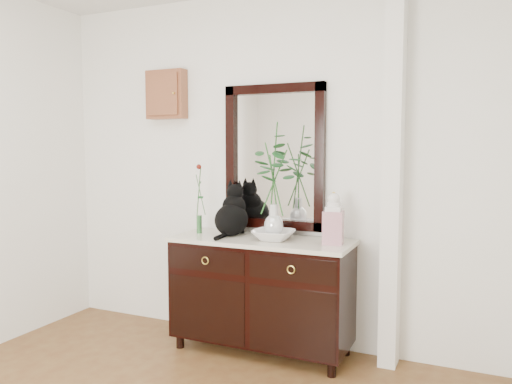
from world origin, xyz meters
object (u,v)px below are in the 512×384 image
at_px(cat, 231,209).
at_px(lotus_bowl, 274,235).
at_px(ginger_jar, 333,218).
at_px(sideboard, 262,289).

xyz_separation_m(cat, lotus_bowl, (0.37, -0.06, -0.16)).
bearing_deg(cat, ginger_jar, -6.85).
distance_m(sideboard, ginger_jar, 0.77).
bearing_deg(cat, sideboard, -13.41).
height_order(sideboard, ginger_jar, ginger_jar).
bearing_deg(ginger_jar, sideboard, -178.46).
relative_size(sideboard, cat, 3.37).
distance_m(cat, lotus_bowl, 0.41).
height_order(cat, ginger_jar, cat).
height_order(lotus_bowl, ginger_jar, ginger_jar).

